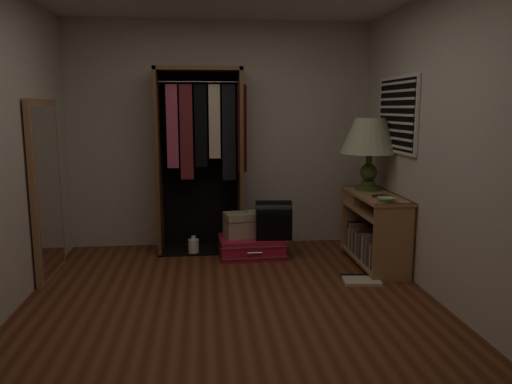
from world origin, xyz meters
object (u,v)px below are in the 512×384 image
console_bookshelf (373,227)px  train_case (243,224)px  black_bag (274,219)px  open_wardrobe (202,145)px  pink_suitcase (251,246)px  floor_mirror (47,190)px  table_lamp (370,138)px  white_jug (194,246)px

console_bookshelf → train_case: console_bookshelf is taller
train_case → black_bag: black_bag is taller
open_wardrobe → pink_suitcase: open_wardrobe is taller
pink_suitcase → train_case: train_case is taller
open_wardrobe → black_bag: 1.16m
floor_mirror → table_lamp: floor_mirror is taller
console_bookshelf → open_wardrobe: size_ratio=0.55×
floor_mirror → table_lamp: 3.28m
train_case → white_jug: bearing=157.3°
black_bag → white_jug: 0.96m
open_wardrobe → floor_mirror: 1.71m
floor_mirror → pink_suitcase: 2.18m
open_wardrobe → table_lamp: 1.84m
console_bookshelf → black_bag: (-1.00, 0.32, 0.04)m
floor_mirror → black_bag: 2.31m
train_case → table_lamp: bearing=-20.7°
floor_mirror → table_lamp: size_ratio=2.23×
black_bag → table_lamp: bearing=-2.1°
console_bookshelf → train_case: bearing=162.5°
open_wardrobe → train_case: 1.00m
train_case → white_jug: size_ratio=2.12×
console_bookshelf → white_jug: (-1.87, 0.52, -0.31)m
open_wardrobe → floor_mirror: bearing=-152.5°
console_bookshelf → pink_suitcase: 1.33m
console_bookshelf → table_lamp: table_lamp is taller
console_bookshelf → open_wardrobe: (-1.76, 0.73, 0.81)m
floor_mirror → train_case: floor_mirror is taller
open_wardrobe → table_lamp: bearing=-16.3°
console_bookshelf → floor_mirror: floor_mirror is taller
floor_mirror → white_jug: (1.37, 0.57, -0.76)m
pink_suitcase → train_case: size_ratio=1.66×
black_bag → white_jug: (-0.87, 0.20, -0.34)m
train_case → console_bookshelf: bearing=-29.3°
pink_suitcase → open_wardrobe: bearing=143.9°
floor_mirror → pink_suitcase: size_ratio=2.31×
floor_mirror → black_bag: size_ratio=4.07×
pink_suitcase → train_case: bearing=157.0°
pink_suitcase → console_bookshelf: bearing=-20.1°
open_wardrobe → table_lamp: size_ratio=2.68×
open_wardrobe → pink_suitcase: 1.26m
floor_mirror → open_wardrobe: bearing=27.5°
black_bag → table_lamp: 1.34m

